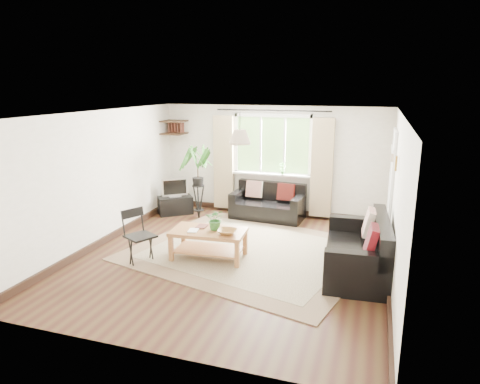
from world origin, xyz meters
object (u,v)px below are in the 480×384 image
(tv_stand, at_px, (175,205))
(sofa_back, at_px, (268,202))
(sofa_right, at_px, (357,247))
(coffee_table, at_px, (209,244))
(folding_chair, at_px, (140,237))
(palm_stand, at_px, (198,182))

(tv_stand, bearing_deg, sofa_back, -29.72)
(sofa_right, distance_m, coffee_table, 2.38)
(sofa_back, distance_m, sofa_right, 3.02)
(folding_chair, bearing_deg, coffee_table, -35.18)
(sofa_back, distance_m, coffee_table, 2.47)
(tv_stand, height_order, folding_chair, folding_chair)
(tv_stand, distance_m, palm_stand, 0.87)
(palm_stand, bearing_deg, coffee_table, -62.62)
(sofa_back, relative_size, palm_stand, 0.97)
(sofa_right, bearing_deg, folding_chair, -82.64)
(sofa_back, distance_m, tv_stand, 2.09)
(coffee_table, bearing_deg, sofa_right, 3.79)
(coffee_table, height_order, palm_stand, palm_stand)
(sofa_right, bearing_deg, coffee_table, -89.98)
(tv_stand, bearing_deg, palm_stand, -48.36)
(sofa_right, height_order, folding_chair, folding_chair)
(palm_stand, bearing_deg, folding_chair, -88.48)
(sofa_back, xyz_separation_m, tv_stand, (-2.06, -0.29, -0.16))
(palm_stand, height_order, folding_chair, palm_stand)
(tv_stand, height_order, palm_stand, palm_stand)
(sofa_back, relative_size, folding_chair, 1.75)
(folding_chair, bearing_deg, sofa_back, 2.72)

